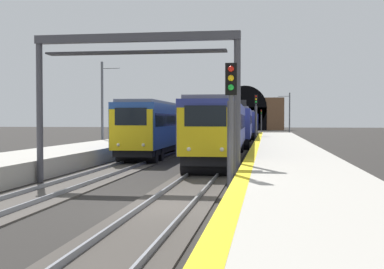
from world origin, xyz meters
The scene contains 14 objects.
ground_plane centered at (0.00, 0.00, 0.00)m, with size 320.00×320.00×0.00m, color #282623.
platform_right centered at (0.00, -4.23, 0.47)m, with size 112.00×4.45×0.94m, color #ADA89E.
platform_right_edge_strip centered at (0.00, -2.25, 0.95)m, with size 112.00×0.50×0.01m, color yellow.
track_main_line centered at (0.00, 0.00, 0.04)m, with size 160.00×2.64×0.21m.
track_adjacent_line centered at (0.00, 5.05, 0.04)m, with size 160.00×2.75×0.21m.
train_main_approaching centered at (49.38, 0.00, 2.28)m, with size 83.66×3.23×4.84m.
train_adjacent_platform centered at (33.41, 5.05, 2.29)m, with size 39.59×3.00×4.00m.
railway_signal_near centered at (1.18, -1.85, 2.83)m, with size 0.39×0.38×4.62m.
railway_signal_mid centered at (40.68, -1.85, 3.32)m, with size 0.39×0.38×5.51m.
railway_signal_far centered at (98.78, -1.85, 3.01)m, with size 0.39×0.38×4.95m.
overhead_signal_gantry centered at (5.51, 2.53, 4.92)m, with size 0.70×8.94×6.42m.
tunnel_portal centered at (115.90, 2.53, 4.20)m, with size 2.82×19.96×11.43m.
catenary_mast_near centered at (71.45, -6.82, 3.75)m, with size 0.22×2.03×7.29m.
catenary_mast_far centered at (29.14, 11.89, 4.11)m, with size 0.22×1.77×8.04m.
Camera 1 is at (-15.46, -3.01, 2.78)m, focal length 47.27 mm.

